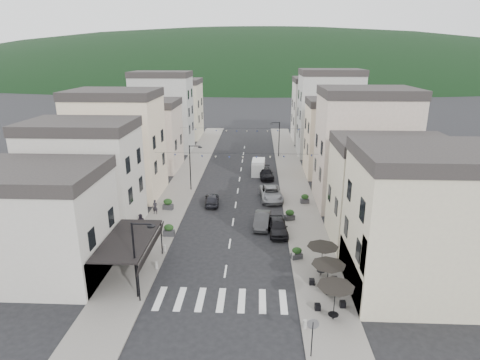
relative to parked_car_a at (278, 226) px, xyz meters
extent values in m
plane|color=black|center=(-4.60, -13.43, -0.76)|extent=(700.00, 700.00, 0.00)
cube|color=slate|center=(-12.10, 18.57, -0.70)|extent=(4.00, 76.00, 0.12)
cube|color=slate|center=(2.90, 18.57, -0.70)|extent=(4.00, 76.00, 0.12)
ellipsoid|color=black|center=(-4.60, 286.57, -0.76)|extent=(640.00, 360.00, 70.00)
cube|color=#B7B0A8|center=(-20.10, -8.43, 3.24)|extent=(12.00, 8.00, 8.00)
cube|color=beige|center=(9.90, -9.43, 4.24)|extent=(10.00, 8.00, 10.00)
cube|color=black|center=(-12.10, -8.43, 2.44)|extent=(3.60, 7.50, 0.15)
cube|color=black|center=(-10.30, -8.43, 1.94)|extent=(0.34, 7.50, 0.99)
cylinder|color=black|center=(-10.40, -11.93, 0.84)|extent=(0.10, 0.10, 3.20)
cylinder|color=black|center=(-10.40, -4.93, 0.84)|extent=(0.10, 0.10, 3.20)
cube|color=#B7B0A8|center=(-19.10, 0.57, 4.24)|extent=(10.00, 7.00, 10.00)
cube|color=#262323|center=(-19.10, 0.57, 9.74)|extent=(10.20, 7.14, 1.00)
cube|color=beige|center=(-19.10, 10.57, 5.24)|extent=(10.00, 8.00, 12.00)
cube|color=#262323|center=(-19.10, 10.57, 11.74)|extent=(10.20, 8.16, 1.00)
cube|color=#B2A290|center=(-19.10, 22.57, 3.99)|extent=(10.00, 8.00, 9.50)
cube|color=#262323|center=(-19.10, 22.57, 9.24)|extent=(10.20, 8.16, 1.00)
cube|color=#A1A19C|center=(-19.10, 34.57, 5.74)|extent=(10.00, 7.00, 13.00)
cube|color=#262323|center=(-19.10, 34.57, 12.74)|extent=(10.20, 7.14, 1.00)
cube|color=beige|center=(-19.10, 46.57, 4.74)|extent=(10.00, 9.00, 11.00)
cube|color=#262323|center=(-19.10, 46.57, 10.74)|extent=(10.20, 9.18, 1.00)
cube|color=beige|center=(9.90, -1.43, 3.74)|extent=(10.00, 7.00, 9.00)
cube|color=#262323|center=(9.90, -1.43, 8.74)|extent=(10.20, 7.14, 1.00)
cube|color=#B2A290|center=(9.90, 8.57, 5.49)|extent=(10.00, 8.00, 12.50)
cube|color=#262323|center=(9.90, 8.57, 12.24)|extent=(10.20, 8.16, 1.00)
cube|color=beige|center=(9.90, 20.57, 4.24)|extent=(10.00, 7.00, 10.00)
cube|color=#262323|center=(9.90, 20.57, 9.74)|extent=(10.20, 7.14, 1.00)
cube|color=#A1A19C|center=(9.90, 32.57, 5.99)|extent=(10.00, 8.00, 13.50)
cube|color=#262323|center=(9.90, 32.57, 13.24)|extent=(10.20, 8.16, 1.00)
cube|color=#B7B0A8|center=(9.90, 44.57, 4.99)|extent=(10.00, 9.00, 11.50)
cube|color=#262323|center=(9.90, 44.57, 11.24)|extent=(10.20, 9.18, 1.00)
cylinder|color=black|center=(3.10, -13.43, 0.51)|extent=(0.06, 0.06, 2.30)
cone|color=black|center=(3.10, -13.43, 1.61)|extent=(2.50, 2.50, 0.55)
cylinder|color=black|center=(3.10, -13.43, -0.27)|extent=(0.70, 0.70, 0.04)
cylinder|color=black|center=(3.10, -10.63, 0.51)|extent=(0.06, 0.06, 2.30)
cone|color=black|center=(3.10, -10.63, 1.61)|extent=(2.50, 2.50, 0.55)
cylinder|color=black|center=(3.10, -10.63, -0.27)|extent=(0.70, 0.70, 0.04)
cylinder|color=black|center=(3.10, -7.83, 0.51)|extent=(0.06, 0.06, 2.30)
cone|color=black|center=(3.10, -7.83, 1.61)|extent=(2.50, 2.50, 0.55)
cylinder|color=black|center=(3.10, -7.83, -0.27)|extent=(0.70, 0.70, 0.04)
cylinder|color=black|center=(-10.70, -11.43, 2.24)|extent=(0.14, 0.14, 6.00)
cylinder|color=black|center=(-10.00, -11.43, 5.14)|extent=(1.40, 0.10, 0.10)
cylinder|color=black|center=(-9.35, -11.43, 4.99)|extent=(0.56, 0.56, 0.08)
cylinder|color=black|center=(-10.70, 12.57, 2.24)|extent=(0.14, 0.14, 6.00)
cylinder|color=black|center=(-10.00, 12.57, 5.14)|extent=(1.40, 0.10, 0.10)
cylinder|color=black|center=(-9.35, 12.57, 4.99)|extent=(0.56, 0.56, 0.08)
cylinder|color=black|center=(1.50, 30.57, 2.24)|extent=(0.14, 0.14, 6.00)
cylinder|color=black|center=(0.80, 30.57, 5.14)|extent=(1.40, 0.10, 0.10)
cylinder|color=black|center=(0.15, 30.57, 4.99)|extent=(0.56, 0.56, 0.08)
cylinder|color=black|center=(1.20, -16.93, 0.49)|extent=(0.07, 0.07, 2.50)
cylinder|color=slate|center=(1.20, -16.93, 1.59)|extent=(0.70, 0.04, 0.70)
cylinder|color=gray|center=(-10.30, -7.43, -0.34)|extent=(0.26, 0.26, 0.60)
cylinder|color=gray|center=(-10.30, -4.43, -0.34)|extent=(0.26, 0.26, 0.60)
cylinder|color=gray|center=(1.10, -5.43, -0.34)|extent=(0.26, 0.26, 0.60)
cylinder|color=gray|center=(1.10, -14.43, -0.34)|extent=(0.26, 0.26, 0.60)
cylinder|color=black|center=(-4.60, 8.57, 5.24)|extent=(19.00, 0.02, 0.02)
cone|color=beige|center=(-13.31, 8.57, 5.06)|extent=(0.28, 0.28, 0.24)
cone|color=navy|center=(-11.72, 8.57, 4.97)|extent=(0.28, 0.28, 0.24)
cone|color=beige|center=(-10.14, 8.57, 4.89)|extent=(0.28, 0.28, 0.24)
cone|color=navy|center=(-8.56, 8.57, 4.82)|extent=(0.28, 0.28, 0.24)
cone|color=beige|center=(-6.97, 8.57, 4.78)|extent=(0.28, 0.28, 0.24)
cone|color=navy|center=(-5.39, 8.57, 4.76)|extent=(0.28, 0.28, 0.24)
cone|color=beige|center=(-3.81, 8.57, 4.76)|extent=(0.28, 0.28, 0.24)
cone|color=navy|center=(-2.22, 8.57, 4.78)|extent=(0.28, 0.28, 0.24)
cone|color=beige|center=(-0.64, 8.57, 4.82)|extent=(0.28, 0.28, 0.24)
cone|color=navy|center=(0.94, 8.57, 4.89)|extent=(0.28, 0.28, 0.24)
cone|color=beige|center=(2.53, 8.57, 4.97)|extent=(0.28, 0.28, 0.24)
cone|color=navy|center=(4.11, 8.57, 5.06)|extent=(0.28, 0.28, 0.24)
cylinder|color=black|center=(-4.60, 24.57, 5.24)|extent=(19.00, 0.02, 0.02)
cone|color=beige|center=(-13.31, 24.57, 5.06)|extent=(0.28, 0.28, 0.24)
cone|color=navy|center=(-11.72, 24.57, 4.97)|extent=(0.28, 0.28, 0.24)
cone|color=beige|center=(-10.14, 24.57, 4.89)|extent=(0.28, 0.28, 0.24)
cone|color=navy|center=(-8.56, 24.57, 4.82)|extent=(0.28, 0.28, 0.24)
cone|color=beige|center=(-6.97, 24.57, 4.78)|extent=(0.28, 0.28, 0.24)
cone|color=navy|center=(-5.39, 24.57, 4.76)|extent=(0.28, 0.28, 0.24)
cone|color=beige|center=(-3.81, 24.57, 4.76)|extent=(0.28, 0.28, 0.24)
cone|color=navy|center=(-2.22, 24.57, 4.78)|extent=(0.28, 0.28, 0.24)
cone|color=beige|center=(-0.64, 24.57, 4.82)|extent=(0.28, 0.28, 0.24)
cone|color=navy|center=(0.94, 24.57, 4.89)|extent=(0.28, 0.28, 0.24)
cone|color=beige|center=(2.53, 24.57, 4.97)|extent=(0.28, 0.28, 0.24)
cone|color=navy|center=(4.11, 24.57, 5.06)|extent=(0.28, 0.28, 0.24)
imported|color=black|center=(0.00, 0.00, 0.00)|extent=(2.07, 4.55, 1.52)
imported|color=#323235|center=(-1.55, 1.61, -0.05)|extent=(1.90, 4.44, 1.42)
imported|color=gray|center=(-0.42, 9.61, 0.01)|extent=(3.08, 5.77, 1.54)
imported|color=black|center=(-0.88, 18.35, -0.08)|extent=(2.41, 4.85, 1.35)
imported|color=black|center=(-7.40, 7.57, -0.09)|extent=(1.92, 4.06, 1.34)
cube|color=silver|center=(-1.96, 20.59, 0.19)|extent=(2.00, 4.64, 1.90)
cube|color=silver|center=(-1.98, 20.02, 1.19)|extent=(1.89, 3.12, 0.48)
cylinder|color=black|center=(-2.79, 18.91, -0.42)|extent=(0.27, 0.68, 0.67)
cylinder|color=black|center=(-1.27, 18.84, -0.42)|extent=(0.27, 0.68, 0.67)
cylinder|color=black|center=(-2.65, 22.33, -0.42)|extent=(0.27, 0.68, 0.67)
cylinder|color=black|center=(-1.12, 22.27, -0.42)|extent=(0.27, 0.68, 0.67)
imported|color=black|center=(-13.29, 4.19, 0.16)|extent=(0.62, 0.43, 1.60)
imported|color=black|center=(-13.53, -0.35, 0.27)|extent=(1.00, 0.85, 1.81)
cube|color=#313134|center=(-10.60, -1.22, -0.37)|extent=(1.08, 0.61, 0.54)
ellipsoid|color=#143313|center=(-10.60, -1.22, 0.22)|extent=(0.94, 0.60, 0.69)
cube|color=#323235|center=(-12.17, 5.57, -0.35)|extent=(1.23, 0.80, 0.57)
ellipsoid|color=#143313|center=(-12.17, 5.57, 0.28)|extent=(1.00, 0.64, 0.73)
cube|color=#2E2E30|center=(1.40, -5.22, -0.40)|extent=(1.08, 0.84, 0.48)
ellipsoid|color=#143313|center=(1.40, -5.22, 0.12)|extent=(0.84, 0.53, 0.61)
cube|color=#28282B|center=(1.40, 3.16, -0.38)|extent=(1.18, 0.91, 0.52)
ellipsoid|color=#143313|center=(1.40, 3.16, 0.20)|extent=(0.92, 0.59, 0.67)
cube|color=#333235|center=(3.54, 8.24, -0.39)|extent=(1.06, 0.67, 0.50)
ellipsoid|color=#143313|center=(3.54, 8.24, 0.16)|extent=(0.88, 0.56, 0.64)
camera|label=1|loc=(-2.10, -36.38, 16.41)|focal=30.00mm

